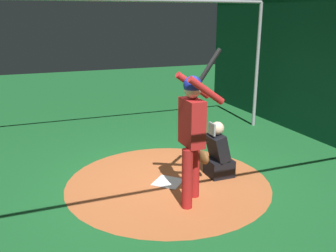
{
  "coord_description": "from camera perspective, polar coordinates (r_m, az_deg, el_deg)",
  "views": [
    {
      "loc": [
        2.01,
        5.06,
        2.56
      ],
      "look_at": [
        0.0,
        0.0,
        0.95
      ],
      "focal_mm": 39.65,
      "sensor_mm": 36.0,
      "label": 1
    }
  ],
  "objects": [
    {
      "name": "home_plate",
      "position": [
        6.01,
        0.0,
        -8.61
      ],
      "size": [
        0.59,
        0.59,
        0.01
      ],
      "primitive_type": "cube",
      "rotation": [
        0.0,
        0.0,
        0.79
      ],
      "color": "white",
      "rests_on": "dirt_circle"
    },
    {
      "name": "dirt_circle",
      "position": [
        6.01,
        0.0,
        -8.69
      ],
      "size": [
        3.25,
        3.25,
        0.01
      ],
      "primitive_type": "cylinder",
      "color": "#B76033",
      "rests_on": "ground"
    },
    {
      "name": "cage_frame",
      "position": [
        5.47,
        0.0,
        11.58
      ],
      "size": [
        6.41,
        4.68,
        2.91
      ],
      "color": "gray",
      "rests_on": "ground"
    },
    {
      "name": "ground_plane",
      "position": [
        6.02,
        0.0,
        -8.71
      ],
      "size": [
        26.84,
        26.84,
        0.0
      ],
      "primitive_type": "plane",
      "color": "#195B28"
    },
    {
      "name": "catcher",
      "position": [
        6.18,
        7.57,
        -4.48
      ],
      "size": [
        0.58,
        0.4,
        0.94
      ],
      "color": "black",
      "rests_on": "ground"
    },
    {
      "name": "batter",
      "position": [
        5.05,
        3.79,
        -0.21
      ],
      "size": [
        0.68,
        0.49,
        2.15
      ],
      "color": "maroon",
      "rests_on": "ground"
    }
  ]
}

